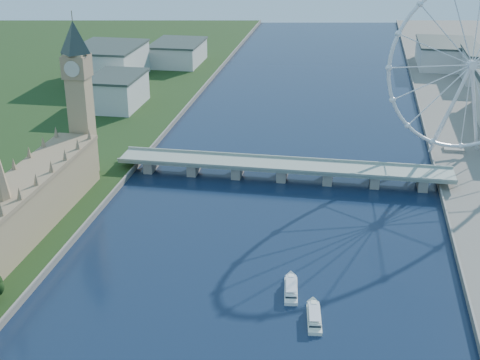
# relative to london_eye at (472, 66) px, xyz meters

# --- Properties ---
(parliament_range) EXTENTS (24.00, 200.00, 70.00)m
(parliament_range) POSITION_rel_london_eye_xyz_m (-247.98, -185.08, -49.04)
(parliament_range) COLOR tan
(parliament_range) RESTS_ON ground
(big_ben) EXTENTS (20.02, 20.02, 110.00)m
(big_ben) POSITION_rel_london_eye_xyz_m (-247.98, -77.08, -0.95)
(big_ben) COLOR tan
(big_ben) RESTS_ON ground
(westminster_bridge) EXTENTS (220.00, 22.00, 9.50)m
(westminster_bridge) POSITION_rel_london_eye_xyz_m (-119.98, -55.08, -60.89)
(westminster_bridge) COLOR gray
(westminster_bridge) RESTS_ON ground
(london_eye) EXTENTS (113.60, 39.12, 124.30)m
(london_eye) POSITION_rel_london_eye_xyz_m (0.00, 0.00, 0.00)
(london_eye) COLOR silver
(london_eye) RESTS_ON ground
(city_skyline) EXTENTS (505.00, 280.00, 32.00)m
(city_skyline) POSITION_rel_london_eye_xyz_m (-80.75, 205.00, -50.56)
(city_skyline) COLOR beige
(city_skyline) RESTS_ON ground
(tour_boat_near) EXTENTS (9.08, 26.01, 5.59)m
(tour_boat_near) POSITION_rel_london_eye_xyz_m (-100.11, -194.64, -67.52)
(tour_boat_near) COLOR white
(tour_boat_near) RESTS_ON ground
(tour_boat_far) EXTENTS (9.19, 25.72, 5.51)m
(tour_boat_far) POSITION_rel_london_eye_xyz_m (-87.78, -215.50, -67.52)
(tour_boat_far) COLOR white
(tour_boat_far) RESTS_ON ground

